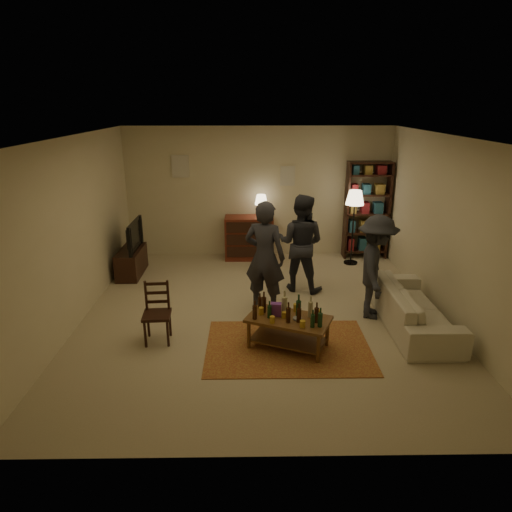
{
  "coord_description": "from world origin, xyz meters",
  "views": [
    {
      "loc": [
        -0.2,
        -6.44,
        3.16
      ],
      "look_at": [
        -0.1,
        0.1,
        0.94
      ],
      "focal_mm": 32.0,
      "sensor_mm": 36.0,
      "label": 1
    }
  ],
  "objects_px": {
    "sofa": "(413,307)",
    "person_left": "(265,257)",
    "floor_lamp": "(355,203)",
    "dining_chair": "(157,310)",
    "person_right": "(301,243)",
    "dresser": "(249,237)",
    "coffee_table": "(288,321)",
    "bookshelf": "(367,209)",
    "person_by_sofa": "(376,267)",
    "tv_stand": "(131,255)"
  },
  "relations": [
    {
      "from": "coffee_table",
      "to": "person_right",
      "type": "relative_size",
      "value": 0.72
    },
    {
      "from": "dining_chair",
      "to": "floor_lamp",
      "type": "height_order",
      "value": "floor_lamp"
    },
    {
      "from": "floor_lamp",
      "to": "person_by_sofa",
      "type": "bearing_deg",
      "value": -94.38
    },
    {
      "from": "tv_stand",
      "to": "floor_lamp",
      "type": "relative_size",
      "value": 0.7
    },
    {
      "from": "dining_chair",
      "to": "bookshelf",
      "type": "bearing_deg",
      "value": 39.77
    },
    {
      "from": "sofa",
      "to": "person_left",
      "type": "distance_m",
      "value": 2.31
    },
    {
      "from": "floor_lamp",
      "to": "dresser",
      "type": "bearing_deg",
      "value": 170.41
    },
    {
      "from": "dining_chair",
      "to": "person_right",
      "type": "distance_m",
      "value": 2.82
    },
    {
      "from": "bookshelf",
      "to": "person_by_sofa",
      "type": "xyz_separation_m",
      "value": [
        -0.55,
        -2.83,
        -0.23
      ]
    },
    {
      "from": "bookshelf",
      "to": "floor_lamp",
      "type": "distance_m",
      "value": 0.6
    },
    {
      "from": "dining_chair",
      "to": "person_by_sofa",
      "type": "bearing_deg",
      "value": 8.68
    },
    {
      "from": "floor_lamp",
      "to": "person_right",
      "type": "height_order",
      "value": "person_right"
    },
    {
      "from": "tv_stand",
      "to": "person_by_sofa",
      "type": "relative_size",
      "value": 0.66
    },
    {
      "from": "dining_chair",
      "to": "tv_stand",
      "type": "bearing_deg",
      "value": 107.23
    },
    {
      "from": "bookshelf",
      "to": "dresser",
      "type": "bearing_deg",
      "value": -178.43
    },
    {
      "from": "tv_stand",
      "to": "person_right",
      "type": "relative_size",
      "value": 0.62
    },
    {
      "from": "dining_chair",
      "to": "dresser",
      "type": "distance_m",
      "value": 3.69
    },
    {
      "from": "sofa",
      "to": "dresser",
      "type": "bearing_deg",
      "value": 37.54
    },
    {
      "from": "coffee_table",
      "to": "sofa",
      "type": "distance_m",
      "value": 1.97
    },
    {
      "from": "dining_chair",
      "to": "person_left",
      "type": "bearing_deg",
      "value": 28.1
    },
    {
      "from": "coffee_table",
      "to": "dresser",
      "type": "xyz_separation_m",
      "value": [
        -0.51,
        3.7,
        0.08
      ]
    },
    {
      "from": "sofa",
      "to": "person_by_sofa",
      "type": "bearing_deg",
      "value": 54.92
    },
    {
      "from": "person_right",
      "to": "tv_stand",
      "type": "bearing_deg",
      "value": 8.43
    },
    {
      "from": "person_right",
      "to": "coffee_table",
      "type": "bearing_deg",
      "value": 101.92
    },
    {
      "from": "coffee_table",
      "to": "person_right",
      "type": "xyz_separation_m",
      "value": [
        0.37,
        2.02,
        0.45
      ]
    },
    {
      "from": "dresser",
      "to": "person_by_sofa",
      "type": "bearing_deg",
      "value": -55.59
    },
    {
      "from": "tv_stand",
      "to": "dresser",
      "type": "height_order",
      "value": "dresser"
    },
    {
      "from": "tv_stand",
      "to": "dresser",
      "type": "relative_size",
      "value": 0.78
    },
    {
      "from": "tv_stand",
      "to": "bookshelf",
      "type": "xyz_separation_m",
      "value": [
        4.69,
        0.98,
        0.65
      ]
    },
    {
      "from": "bookshelf",
      "to": "floor_lamp",
      "type": "height_order",
      "value": "bookshelf"
    },
    {
      "from": "dresser",
      "to": "sofa",
      "type": "relative_size",
      "value": 0.65
    },
    {
      "from": "dresser",
      "to": "bookshelf",
      "type": "bearing_deg",
      "value": 1.57
    },
    {
      "from": "coffee_table",
      "to": "person_left",
      "type": "height_order",
      "value": "person_left"
    },
    {
      "from": "person_left",
      "to": "person_by_sofa",
      "type": "relative_size",
      "value": 1.11
    },
    {
      "from": "sofa",
      "to": "floor_lamp",
      "type": "bearing_deg",
      "value": 6.51
    },
    {
      "from": "dresser",
      "to": "sofa",
      "type": "bearing_deg",
      "value": -52.46
    },
    {
      "from": "dresser",
      "to": "person_left",
      "type": "distance_m",
      "value": 2.57
    },
    {
      "from": "coffee_table",
      "to": "bookshelf",
      "type": "bearing_deg",
      "value": 62.93
    },
    {
      "from": "person_left",
      "to": "person_right",
      "type": "height_order",
      "value": "person_left"
    },
    {
      "from": "dining_chair",
      "to": "bookshelf",
      "type": "relative_size",
      "value": 0.43
    },
    {
      "from": "dresser",
      "to": "sofa",
      "type": "distance_m",
      "value": 3.93
    },
    {
      "from": "coffee_table",
      "to": "person_right",
      "type": "height_order",
      "value": "person_right"
    },
    {
      "from": "floor_lamp",
      "to": "person_left",
      "type": "bearing_deg",
      "value": -130.31
    },
    {
      "from": "dining_chair",
      "to": "sofa",
      "type": "distance_m",
      "value": 3.69
    },
    {
      "from": "coffee_table",
      "to": "tv_stand",
      "type": "distance_m",
      "value": 3.93
    },
    {
      "from": "tv_stand",
      "to": "sofa",
      "type": "height_order",
      "value": "tv_stand"
    },
    {
      "from": "floor_lamp",
      "to": "person_by_sofa",
      "type": "relative_size",
      "value": 0.94
    },
    {
      "from": "dining_chair",
      "to": "floor_lamp",
      "type": "relative_size",
      "value": 0.57
    },
    {
      "from": "person_left",
      "to": "coffee_table",
      "type": "bearing_deg",
      "value": 124.09
    },
    {
      "from": "bookshelf",
      "to": "person_by_sofa",
      "type": "bearing_deg",
      "value": -100.92
    }
  ]
}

